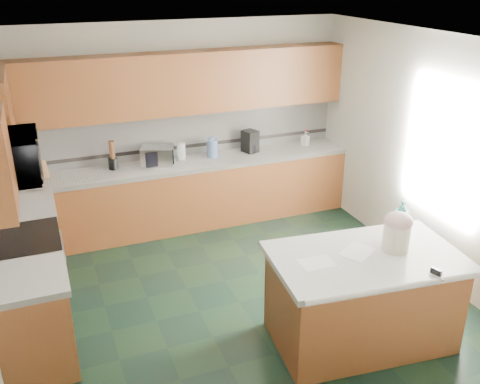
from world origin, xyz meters
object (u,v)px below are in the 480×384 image
island_base (362,301)px  coffee_maker (250,141)px  island_top (366,258)px  knife_block (41,170)px  treat_jar (396,237)px  soap_bottle_island (401,219)px  toaster_oven (157,156)px

island_base → coffee_maker: size_ratio=5.29×
island_top → knife_block: bearing=136.8°
treat_jar → soap_bottle_island: 0.26m
knife_block → toaster_oven: bearing=-24.5°
toaster_oven → soap_bottle_island: bearing=-40.2°
island_base → toaster_oven: (-1.19, 3.03, 0.61)m
toaster_oven → coffee_maker: bearing=20.8°
soap_bottle_island → coffee_maker: size_ratio=1.30×
treat_jar → soap_bottle_island: (0.18, 0.18, 0.07)m
soap_bottle_island → knife_block: (-3.10, 2.86, -0.09)m
island_base → toaster_oven: size_ratio=3.95×
treat_jar → toaster_oven: 3.38m
coffee_maker → treat_jar: bearing=-106.9°
island_top → treat_jar: (0.30, -0.01, 0.16)m
island_base → toaster_oven: bearing=117.4°
soap_bottle_island → coffee_maker: soap_bottle_island is taller
island_top → treat_jar: bearing=4.3°
island_base → knife_block: knife_block is taller
island_base → coffee_maker: 3.13m
soap_bottle_island → knife_block: size_ratio=1.78×
knife_block → treat_jar: bearing=-70.6°
knife_block → toaster_oven: size_ratio=0.55×
knife_block → coffee_maker: coffee_maker is taller
island_top → treat_jar: size_ratio=6.79×
island_base → island_top: (0.00, 0.00, 0.46)m
soap_bottle_island → treat_jar: bearing=-113.7°
treat_jar → toaster_oven: size_ratio=0.62×
soap_bottle_island → coffee_maker: bearing=117.4°
soap_bottle_island → knife_block: bearing=157.9°
treat_jar → coffee_maker: bearing=115.9°
island_base → treat_jar: (0.30, -0.01, 0.62)m
island_top → soap_bottle_island: bearing=25.8°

